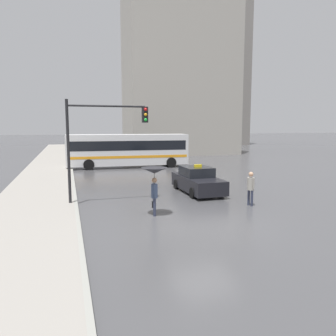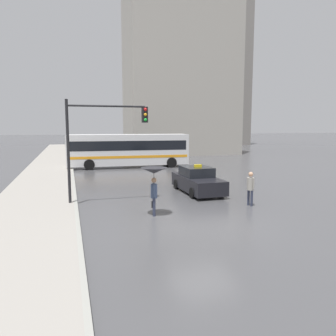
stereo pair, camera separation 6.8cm
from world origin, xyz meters
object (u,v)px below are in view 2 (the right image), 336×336
object	(u,v)px
taxi	(197,181)
pedestrian_man	(250,186)
city_bus	(128,149)
traffic_light	(103,131)
pedestrian_with_umbrella	(154,176)

from	to	relation	value
taxi	pedestrian_man	world-z (taller)	pedestrian_man
city_bus	pedestrian_man	bearing A→B (deg)	13.54
pedestrian_man	traffic_light	size ratio (longest dim) A/B	0.32
city_bus	pedestrian_with_umbrella	xyz separation A→B (m)	(-1.95, -17.32, 0.02)
taxi	traffic_light	world-z (taller)	traffic_light
pedestrian_man	traffic_light	bearing A→B (deg)	-124.06
city_bus	pedestrian_with_umbrella	distance (m)	17.43
taxi	traffic_light	distance (m)	6.44
city_bus	pedestrian_man	xyz separation A→B (m)	(3.04, -16.96, -0.74)
pedestrian_with_umbrella	taxi	bearing A→B (deg)	-30.06
pedestrian_with_umbrella	pedestrian_man	xyz separation A→B (m)	(4.99, 0.36, -0.76)
taxi	pedestrian_with_umbrella	bearing A→B (deg)	48.20
traffic_light	city_bus	bearing A→B (deg)	75.18
pedestrian_with_umbrella	pedestrian_man	bearing A→B (deg)	-74.16
taxi	pedestrian_man	size ratio (longest dim) A/B	2.68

